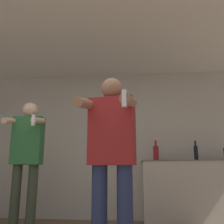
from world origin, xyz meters
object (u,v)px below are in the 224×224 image
(person_woman_foreground, at_px, (112,151))
(person_man_side, at_px, (27,153))
(bottle_dark_rum, at_px, (156,152))
(bottle_clear_vodka, at_px, (196,152))

(person_woman_foreground, relative_size, person_man_side, 0.96)
(person_man_side, bearing_deg, bottle_dark_rum, 23.44)
(bottle_dark_rum, bearing_deg, person_man_side, -156.56)
(bottle_dark_rum, relative_size, person_man_side, 0.20)
(bottle_clear_vodka, bearing_deg, person_woman_foreground, -123.01)
(bottle_dark_rum, xyz_separation_m, person_man_side, (-1.82, -0.79, -0.05))
(bottle_dark_rum, bearing_deg, bottle_clear_vodka, 0.00)
(person_woman_foreground, height_order, person_man_side, person_man_side)
(bottle_clear_vodka, xyz_separation_m, person_woman_foreground, (-1.18, -1.81, -0.11))
(person_woman_foreground, distance_m, person_man_side, 1.64)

